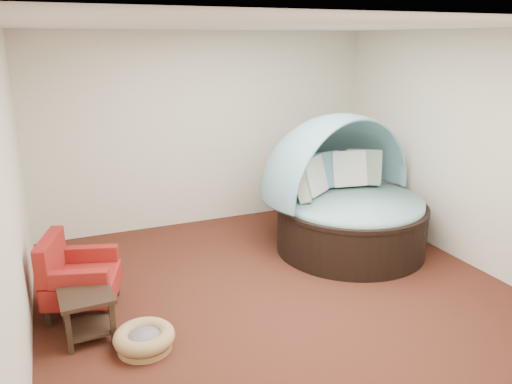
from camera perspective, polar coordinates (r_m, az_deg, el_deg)
name	(u,v)px	position (r m, az deg, el deg)	size (l,w,h in m)	color
floor	(278,291)	(5.64, 2.47, -11.27)	(5.00, 5.00, 0.00)	#492215
wall_back	(206,130)	(7.41, -5.73, 7.06)	(5.00, 5.00, 0.00)	beige
wall_front	(463,267)	(3.19, 22.57, -7.95)	(5.00, 5.00, 0.00)	beige
wall_left	(11,198)	(4.67, -26.23, -0.62)	(5.00, 5.00, 0.00)	beige
wall_right	(465,149)	(6.58, 22.79, 4.54)	(5.00, 5.00, 0.00)	beige
ceiling	(281,26)	(4.97, 2.91, 18.46)	(5.00, 5.00, 0.00)	white
canopy_daybed	(346,188)	(6.59, 10.24, 0.48)	(2.38, 2.33, 1.78)	black
pet_basket	(144,339)	(4.78, -12.64, -16.06)	(0.61, 0.61, 0.19)	olive
red_armchair	(76,277)	(5.43, -19.85, -9.09)	(0.87, 0.87, 0.82)	black
side_table	(87,310)	(4.97, -18.71, -12.63)	(0.49, 0.49, 0.45)	black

